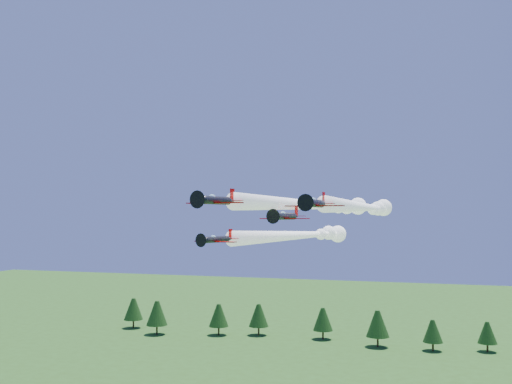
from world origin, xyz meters
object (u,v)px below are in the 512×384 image
(plane_left, at_px, (302,235))
(plane_lead, at_px, (316,205))
(plane_right, at_px, (364,207))
(plane_slot, at_px, (285,216))

(plane_left, bearing_deg, plane_lead, -39.83)
(plane_right, bearing_deg, plane_left, -175.76)
(plane_left, distance_m, plane_slot, 21.94)
(plane_lead, height_order, plane_right, plane_lead)
(plane_lead, relative_size, plane_slot, 6.62)
(plane_lead, distance_m, plane_slot, 15.81)
(plane_lead, bearing_deg, plane_left, 135.97)
(plane_left, height_order, plane_slot, plane_slot)
(plane_right, relative_size, plane_slot, 6.17)
(plane_lead, bearing_deg, plane_right, 46.87)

